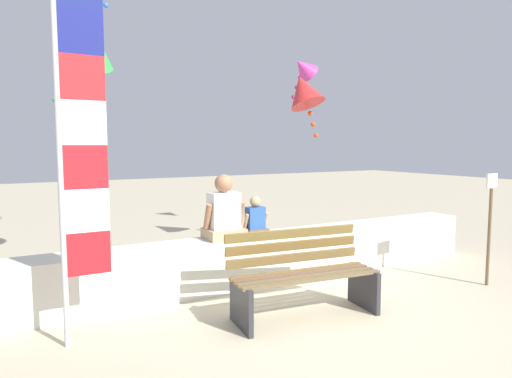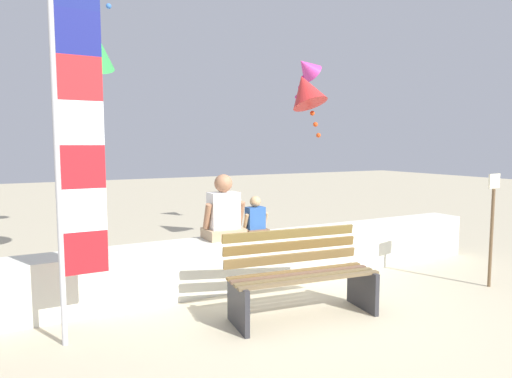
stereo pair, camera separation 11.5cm
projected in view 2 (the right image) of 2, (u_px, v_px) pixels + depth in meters
ground_plane at (333, 313)px, 4.78m from camera, size 40.00×40.00×0.00m
seawall_ledge at (271, 257)px, 5.92m from camera, size 6.83×0.50×0.63m
park_bench at (300, 277)px, 4.69m from camera, size 1.62×0.78×0.88m
person_adult at (224, 214)px, 5.55m from camera, size 0.52×0.39×0.80m
person_child at (255, 220)px, 5.77m from camera, size 0.33×0.24×0.51m
flag_banner at (73, 135)px, 3.91m from camera, size 0.42×0.05×3.35m
kite_magenta at (307, 68)px, 8.63m from camera, size 0.59×0.58×0.87m
kite_green at (89, 44)px, 5.63m from camera, size 0.80×0.88×1.16m
kite_red at (306, 90)px, 7.21m from camera, size 0.81×0.88×1.10m
sign_post at (492, 221)px, 5.60m from camera, size 0.24×0.05×1.44m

